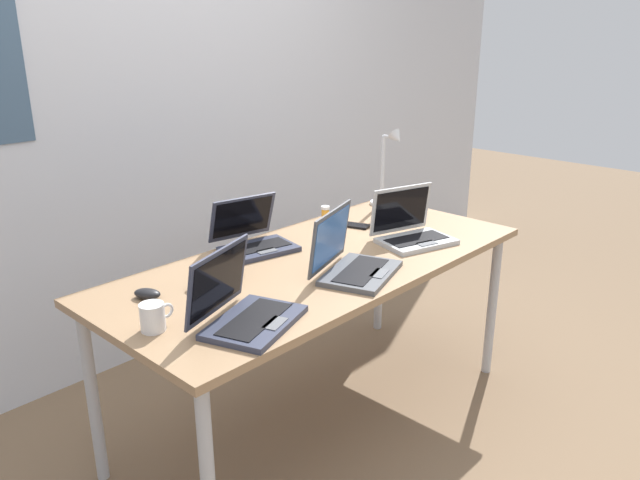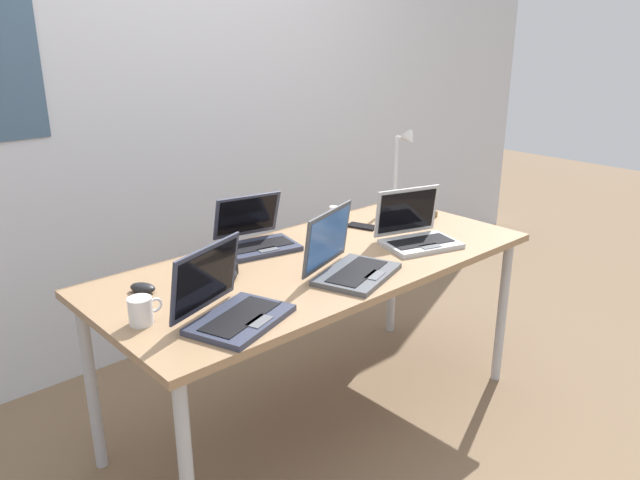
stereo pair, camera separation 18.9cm
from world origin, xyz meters
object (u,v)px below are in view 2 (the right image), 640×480
at_px(laptop_far_corner, 230,306).
at_px(book_stack, 415,213).
at_px(computer_mouse, 143,288).
at_px(cell_phone, 362,226).
at_px(pill_bottle, 334,214).
at_px(laptop_center, 257,237).
at_px(laptop_near_mouse, 348,263).
at_px(desk_lamp, 401,169).
at_px(laptop_back_right, 416,233).
at_px(coffee_mug, 141,311).
at_px(headphones, 213,275).

distance_m(laptop_far_corner, book_stack, 1.31).
relative_size(computer_mouse, cell_phone, 0.71).
relative_size(computer_mouse, pill_bottle, 1.22).
distance_m(laptop_far_corner, pill_bottle, 1.08).
height_order(laptop_center, laptop_near_mouse, laptop_near_mouse).
relative_size(desk_lamp, laptop_near_mouse, 1.03).
bearing_deg(laptop_far_corner, laptop_back_right, 3.93).
bearing_deg(coffee_mug, desk_lamp, 11.41).
distance_m(desk_lamp, pill_bottle, 0.46).
bearing_deg(cell_phone, headphones, 165.58).
distance_m(computer_mouse, cell_phone, 1.09).
height_order(laptop_far_corner, laptop_center, laptop_far_corner).
relative_size(desk_lamp, headphones, 1.87).
relative_size(laptop_near_mouse, cell_phone, 2.87).
bearing_deg(laptop_far_corner, coffee_mug, 143.26).
xyz_separation_m(laptop_back_right, coffee_mug, (-1.22, 0.09, -0.00)).
distance_m(laptop_back_right, book_stack, 0.36).
distance_m(laptop_center, laptop_near_mouse, 0.48).
relative_size(laptop_back_right, cell_phone, 2.65).
distance_m(laptop_near_mouse, headphones, 0.50).
relative_size(computer_mouse, headphones, 0.45).
bearing_deg(coffee_mug, pill_bottle, 17.12).
height_order(laptop_far_corner, cell_phone, laptop_far_corner).
xyz_separation_m(computer_mouse, cell_phone, (1.09, -0.00, -0.01)).
bearing_deg(cell_phone, computer_mouse, 161.64).
height_order(laptop_near_mouse, headphones, laptop_near_mouse).
xyz_separation_m(computer_mouse, coffee_mug, (-0.11, -0.22, 0.03)).
bearing_deg(headphones, pill_bottle, 13.92).
xyz_separation_m(headphones, book_stack, (1.13, -0.02, 0.01)).
height_order(laptop_back_right, book_stack, laptop_back_right).
xyz_separation_m(desk_lamp, pill_bottle, (-0.43, 0.04, -0.16)).
relative_size(desk_lamp, pill_bottle, 5.07).
relative_size(laptop_far_corner, computer_mouse, 4.03).
xyz_separation_m(laptop_center, laptop_near_mouse, (0.07, -0.48, 0.01)).
relative_size(laptop_center, computer_mouse, 3.54).
xyz_separation_m(desk_lamp, laptop_center, (-0.90, 0.01, -0.15)).
relative_size(laptop_center, headphones, 1.59).
bearing_deg(desk_lamp, laptop_back_right, -131.97).
xyz_separation_m(laptop_near_mouse, headphones, (-0.39, 0.31, -0.03)).
relative_size(laptop_near_mouse, headphones, 1.82).
xyz_separation_m(laptop_center, pill_bottle, (0.47, 0.03, -0.00)).
bearing_deg(headphones, desk_lamp, 7.47).
height_order(computer_mouse, cell_phone, computer_mouse).
distance_m(laptop_back_right, laptop_far_corner, 1.00).
xyz_separation_m(desk_lamp, headphones, (-1.23, -0.16, -0.18)).
height_order(laptop_far_corner, coffee_mug, laptop_far_corner).
bearing_deg(book_stack, headphones, 179.07).
height_order(pill_bottle, coffee_mug, coffee_mug).
height_order(laptop_back_right, laptop_center, laptop_back_right).
xyz_separation_m(book_stack, coffee_mug, (-1.49, -0.14, 0.02)).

